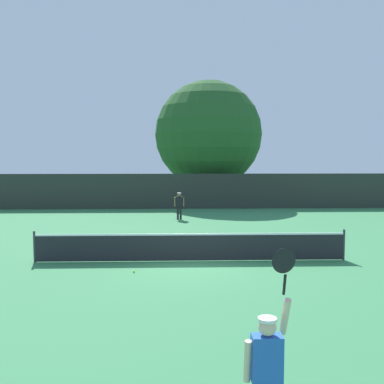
% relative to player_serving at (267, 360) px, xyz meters
% --- Properties ---
extents(ground_plane, '(120.00, 120.00, 0.00)m').
position_rel_player_serving_xyz_m(ground_plane, '(-0.66, 9.59, -1.07)').
color(ground_plane, '#387F4C').
extents(tennis_net, '(10.68, 0.08, 1.07)m').
position_rel_player_serving_xyz_m(tennis_net, '(-0.66, 9.59, -0.55)').
color(tennis_net, '#232328').
rests_on(tennis_net, ground).
extents(perimeter_fence, '(38.48, 0.12, 2.41)m').
position_rel_player_serving_xyz_m(perimeter_fence, '(-0.66, 24.77, 0.14)').
color(perimeter_fence, '#2D332D').
rests_on(perimeter_fence, ground).
extents(player_serving, '(0.67, 0.39, 2.45)m').
position_rel_player_serving_xyz_m(player_serving, '(0.00, 0.00, 0.00)').
color(player_serving, blue).
rests_on(player_serving, ground).
extents(player_receiving, '(0.57, 0.23, 1.54)m').
position_rel_player_serving_xyz_m(player_receiving, '(-1.02, 19.57, -0.14)').
color(player_receiving, black).
rests_on(player_receiving, ground).
extents(tennis_ball, '(0.07, 0.07, 0.07)m').
position_rel_player_serving_xyz_m(tennis_ball, '(-2.47, 8.16, -1.03)').
color(tennis_ball, '#CCE033').
rests_on(tennis_ball, ground).
extents(large_tree, '(8.26, 8.26, 9.44)m').
position_rel_player_serving_xyz_m(large_tree, '(1.29, 29.06, 4.23)').
color(large_tree, brown).
rests_on(large_tree, ground).
extents(parked_car_near, '(2.44, 4.42, 1.69)m').
position_rel_player_serving_xyz_m(parked_car_near, '(-8.89, 32.15, -0.29)').
color(parked_car_near, black).
rests_on(parked_car_near, ground).
extents(parked_car_mid, '(2.42, 4.41, 1.69)m').
position_rel_player_serving_xyz_m(parked_car_mid, '(1.67, 32.86, -0.29)').
color(parked_car_mid, navy).
rests_on(parked_car_mid, ground).
extents(parked_car_far, '(2.49, 4.43, 1.69)m').
position_rel_player_serving_xyz_m(parked_car_far, '(5.74, 33.04, -0.29)').
color(parked_car_far, navy).
rests_on(parked_car_far, ground).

